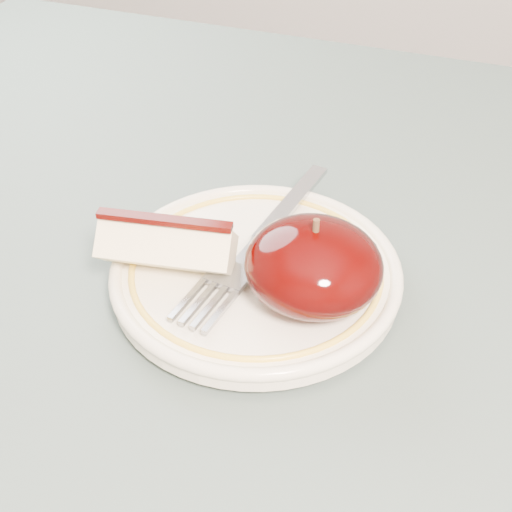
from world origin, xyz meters
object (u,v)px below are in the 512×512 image
(table, at_px, (198,393))
(plate, at_px, (256,272))
(fork, at_px, (258,241))
(apple_half, at_px, (314,266))

(table, height_order, plate, plate)
(fork, bearing_deg, table, 159.25)
(table, bearing_deg, apple_half, 11.37)
(table, relative_size, apple_half, 10.64)
(apple_half, bearing_deg, plate, 160.09)
(fork, bearing_deg, plate, -156.49)
(table, xyz_separation_m, fork, (0.03, 0.05, 0.11))
(apple_half, xyz_separation_m, fork, (-0.05, 0.04, -0.02))
(plate, distance_m, apple_half, 0.05)
(table, relative_size, fork, 4.61)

